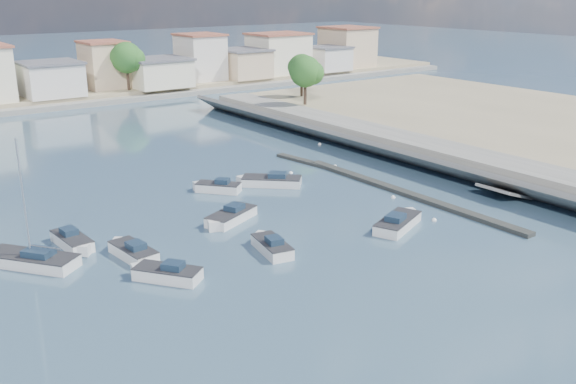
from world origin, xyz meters
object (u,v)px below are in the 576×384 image
object	(u,v)px
motorboat_b	(271,246)
motorboat_f	(216,188)
motorboat_c	(269,181)
motorboat_g	(73,242)
motorboat_h	(399,222)
motorboat_d	(229,218)
motorboat_e	(132,252)
sailboat	(28,260)
motorboat_a	(164,274)

from	to	relation	value
motorboat_b	motorboat_f	world-z (taller)	same
motorboat_c	motorboat_g	bearing A→B (deg)	-168.46
motorboat_c	motorboat_g	distance (m)	20.39
motorboat_f	motorboat_g	bearing A→B (deg)	-160.43
motorboat_b	motorboat_h	xyz separation A→B (m)	(10.80, -2.05, 0.00)
motorboat_d	motorboat_e	distance (m)	9.25
sailboat	motorboat_d	bearing A→B (deg)	-3.64
motorboat_f	motorboat_g	size ratio (longest dim) A/B	0.85
motorboat_b	motorboat_g	xyz separation A→B (m)	(-11.07, 9.02, 0.00)
motorboat_f	sailboat	size ratio (longest dim) A/B	0.46
sailboat	motorboat_a	bearing A→B (deg)	-49.21
motorboat_f	motorboat_g	xyz separation A→B (m)	(-14.99, -5.33, 0.00)
motorboat_d	sailboat	xyz separation A→B (m)	(-15.30, 0.97, 0.03)
motorboat_a	motorboat_h	world-z (taller)	same
motorboat_f	motorboat_g	distance (m)	15.91
motorboat_f	motorboat_g	world-z (taller)	same
motorboat_a	motorboat_e	distance (m)	4.66
motorboat_a	motorboat_b	world-z (taller)	same
motorboat_c	motorboat_f	xyz separation A→B (m)	(-4.99, 1.25, -0.00)
motorboat_d	motorboat_h	size ratio (longest dim) A/B	0.92
motorboat_a	motorboat_c	world-z (taller)	same
motorboat_a	motorboat_e	xyz separation A→B (m)	(-0.21, 4.65, -0.00)
motorboat_a	motorboat_d	size ratio (longest dim) A/B	0.85
motorboat_f	motorboat_a	bearing A→B (deg)	-130.63
motorboat_e	sailboat	distance (m)	6.84
motorboat_b	motorboat_e	xyz separation A→B (m)	(-8.37, 4.92, 0.00)
motorboat_g	motorboat_f	bearing A→B (deg)	19.57
motorboat_g	motorboat_h	distance (m)	24.51
motorboat_b	motorboat_g	distance (m)	14.28
motorboat_a	motorboat_g	world-z (taller)	same
motorboat_a	motorboat_h	size ratio (longest dim) A/B	0.78
motorboat_a	motorboat_e	world-z (taller)	same
motorboat_b	motorboat_d	xyz separation A→B (m)	(0.70, 6.77, -0.00)
motorboat_a	motorboat_d	xyz separation A→B (m)	(8.86, 6.50, -0.00)
motorboat_e	motorboat_h	distance (m)	20.40
motorboat_e	motorboat_g	bearing A→B (deg)	123.38
motorboat_f	motorboat_b	bearing A→B (deg)	-105.28
motorboat_d	motorboat_h	world-z (taller)	same
motorboat_c	sailboat	xyz separation A→B (m)	(-23.51, -5.36, 0.03)
motorboat_d	motorboat_f	xyz separation A→B (m)	(3.22, 7.58, 0.00)
sailboat	motorboat_h	bearing A→B (deg)	-21.07
motorboat_a	motorboat_c	xyz separation A→B (m)	(17.07, 12.83, 0.00)
motorboat_a	motorboat_e	bearing A→B (deg)	92.60
motorboat_b	sailboat	xyz separation A→B (m)	(-14.60, 7.74, 0.03)
motorboat_f	motorboat_h	distance (m)	17.78
motorboat_a	motorboat_g	xyz separation A→B (m)	(-2.91, 8.75, 0.00)
motorboat_b	motorboat_e	world-z (taller)	same
motorboat_d	motorboat_b	bearing A→B (deg)	-95.93
motorboat_e	motorboat_h	xyz separation A→B (m)	(19.17, -6.97, 0.00)
motorboat_b	motorboat_e	bearing A→B (deg)	149.52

